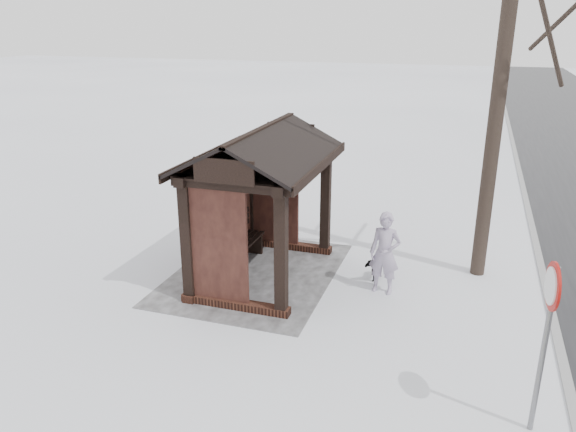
% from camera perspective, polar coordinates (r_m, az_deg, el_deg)
% --- Properties ---
extents(ground, '(120.00, 120.00, 0.00)m').
position_cam_1_polar(ground, '(11.72, -2.45, -6.00)').
color(ground, white).
rests_on(ground, ground).
extents(kerb, '(120.00, 0.15, 0.06)m').
position_cam_1_polar(kerb, '(11.21, 25.25, -9.18)').
color(kerb, gray).
rests_on(kerb, ground).
extents(trampled_patch, '(4.20, 3.20, 0.02)m').
position_cam_1_polar(trampled_patch, '(11.78, -3.37, -5.83)').
color(trampled_patch, '#96969B').
rests_on(trampled_patch, ground).
extents(bus_shelter, '(3.60, 2.40, 3.09)m').
position_cam_1_polar(bus_shelter, '(11.03, -3.39, 4.34)').
color(bus_shelter, '#351B13').
rests_on(bus_shelter, ground).
extents(pedestrian, '(0.44, 0.62, 1.61)m').
position_cam_1_polar(pedestrian, '(10.86, 9.81, -3.74)').
color(pedestrian, '#AB9CB7').
rests_on(pedestrian, ground).
extents(dog, '(0.63, 0.32, 0.51)m').
position_cam_1_polar(dog, '(11.58, 8.80, -5.15)').
color(dog, black).
rests_on(dog, ground).
extents(road_sign, '(0.60, 0.12, 2.35)m').
position_cam_1_polar(road_sign, '(7.50, 24.94, -8.93)').
color(road_sign, slate).
rests_on(road_sign, ground).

